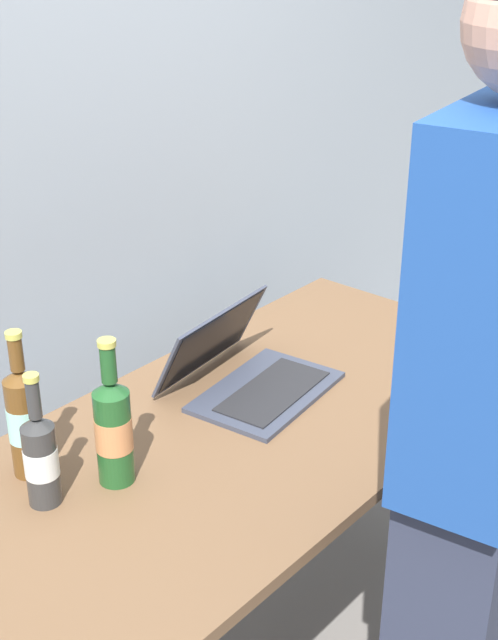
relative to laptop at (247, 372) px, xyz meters
The scene contains 7 objects.
desk 0.23m from the laptop, 138.59° to the right, with size 1.56×0.73×0.77m.
laptop is the anchor object (origin of this frame).
beer_bottle_brown 0.57m from the laptop, 168.54° to the left, with size 0.07×0.07×0.32m.
beer_bottle_green 0.59m from the laptop, behind, with size 0.07×0.07×0.28m.
beer_bottle_amber 0.46m from the laptop, behind, with size 0.07×0.07×0.32m.
person_figure 0.72m from the laptop, 104.49° to the right, with size 0.41×0.31×1.81m.
back_wall 0.81m from the laptop, 99.97° to the left, with size 6.00×0.10×2.60m, color #99A3AD.
Camera 1 is at (-1.26, -1.09, 1.82)m, focal length 48.88 mm.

